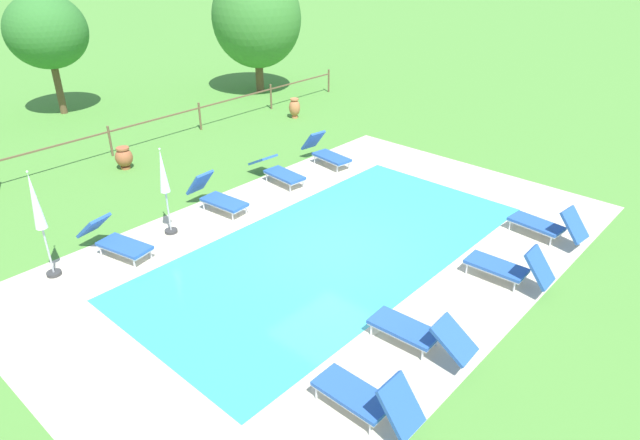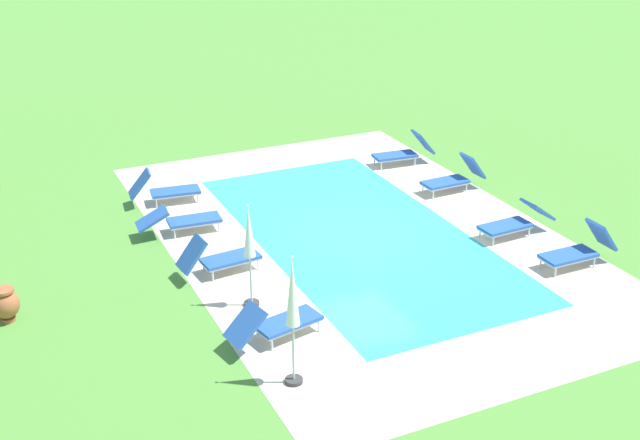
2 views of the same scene
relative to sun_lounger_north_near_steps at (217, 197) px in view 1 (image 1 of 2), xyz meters
The scene contains 19 objects.
ground_plane 3.81m from the sun_lounger_north_near_steps, 82.37° to the right, with size 160.00×160.00×0.00m, color #518E38.
pool_deck_paving 3.81m from the sun_lounger_north_near_steps, 82.37° to the right, with size 14.21×9.05×0.01m, color beige.
swimming_pool_water 3.81m from the sun_lounger_north_near_steps, 82.37° to the right, with size 10.06×4.89×0.01m, color #38C6D1.
pool_coping_rim 3.81m from the sun_lounger_north_near_steps, 82.37° to the right, with size 10.54×5.37×0.01m.
sun_lounger_north_near_steps is the anchor object (origin of this frame).
sun_lounger_north_mid 8.55m from the sun_lounger_north_near_steps, 58.80° to the right, with size 0.78×1.91×0.98m.
sun_lounger_north_far 2.45m from the sun_lounger_north_near_steps, ahead, with size 0.76×2.11×0.72m.
sun_lounger_north_end 7.73m from the sun_lounger_north_near_steps, 75.28° to the right, with size 0.65×1.86×1.00m.
sun_lounger_south_near_corner 3.09m from the sun_lounger_north_near_steps, behind, with size 0.99×2.04×0.89m.
sun_lounger_south_mid 7.30m from the sun_lounger_north_near_steps, 99.04° to the right, with size 0.70×2.03×0.83m.
sun_lounger_south_far 4.50m from the sun_lounger_north_near_steps, ahead, with size 0.83×1.93×0.98m.
sun_lounger_south_end 8.11m from the sun_lounger_north_near_steps, 112.24° to the right, with size 0.60×1.84×1.01m.
patio_umbrella_closed_row_west 1.96m from the sun_lounger_north_near_steps, behind, with size 0.32×0.32×2.28m.
patio_umbrella_closed_row_mid_east 4.69m from the sun_lounger_north_near_steps, behind, with size 0.32×0.32×2.52m.
terracotta_urn_near_fence 4.53m from the sun_lounger_north_near_steps, 91.62° to the left, with size 0.55×0.55×0.72m.
terracotta_urn_by_tree 8.50m from the sun_lounger_north_near_steps, 29.97° to the left, with size 0.45×0.45×0.80m.
perimeter_fence 5.88m from the sun_lounger_north_near_steps, 88.26° to the left, with size 22.35×0.08×1.05m.
tree_west_mid 12.76m from the sun_lounger_north_near_steps, 42.10° to the left, with size 3.97×3.97×5.47m.
tree_centre 12.29m from the sun_lounger_north_near_steps, 83.35° to the left, with size 3.12×3.12×4.72m.
Camera 1 is at (-8.79, -7.48, 6.89)m, focal length 31.25 mm.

